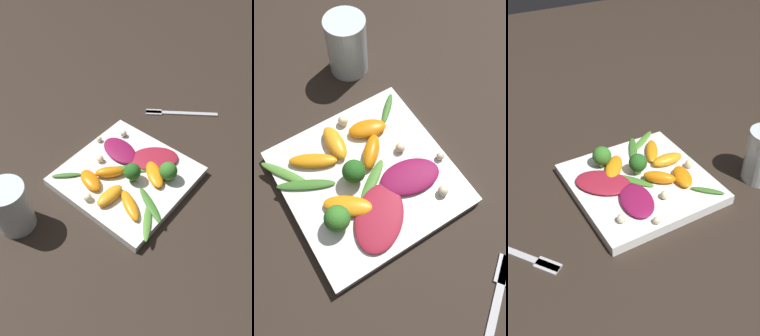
# 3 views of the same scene
# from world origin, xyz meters

# --- Properties ---
(ground_plane) EXTENTS (2.40, 2.40, 0.00)m
(ground_plane) POSITION_xyz_m (0.00, 0.00, 0.00)
(ground_plane) COLOR #2D231C
(plate) EXTENTS (0.25, 0.25, 0.02)m
(plate) POSITION_xyz_m (0.00, 0.00, 0.01)
(plate) COLOR white
(plate) RESTS_ON ground_plane
(drinking_glass) EXTENTS (0.07, 0.07, 0.10)m
(drinking_glass) POSITION_xyz_m (0.09, 0.22, 0.05)
(drinking_glass) COLOR silver
(drinking_glass) RESTS_ON ground_plane
(fork) EXTENTS (0.16, 0.12, 0.01)m
(fork) POSITION_xyz_m (0.05, -0.25, 0.00)
(fork) COLOR #B2B2B7
(fork) RESTS_ON ground_plane
(radicchio_leaf_0) EXTENTS (0.12, 0.12, 0.01)m
(radicchio_leaf_0) POSITION_xyz_m (-0.02, -0.07, 0.02)
(radicchio_leaf_0) COLOR maroon
(radicchio_leaf_0) RESTS_ON plate
(radicchio_leaf_1) EXTENTS (0.10, 0.08, 0.01)m
(radicchio_leaf_1) POSITION_xyz_m (0.05, -0.04, 0.03)
(radicchio_leaf_1) COLOR maroon
(radicchio_leaf_1) RESTS_ON plate
(orange_segment_0) EXTENTS (0.03, 0.06, 0.02)m
(orange_segment_0) POSITION_xyz_m (-0.02, 0.07, 0.03)
(orange_segment_0) COLOR orange
(orange_segment_0) RESTS_ON plate
(orange_segment_1) EXTENTS (0.08, 0.06, 0.01)m
(orange_segment_1) POSITION_xyz_m (-0.06, 0.06, 0.03)
(orange_segment_1) COLOR orange
(orange_segment_1) RESTS_ON plate
(orange_segment_2) EXTENTS (0.08, 0.07, 0.02)m
(orange_segment_2) POSITION_xyz_m (-0.05, -0.03, 0.03)
(orange_segment_2) COLOR orange
(orange_segment_2) RESTS_ON plate
(orange_segment_3) EXTENTS (0.06, 0.06, 0.02)m
(orange_segment_3) POSITION_xyz_m (0.02, 0.03, 0.03)
(orange_segment_3) COLOR orange
(orange_segment_3) RESTS_ON plate
(orange_segment_4) EXTENTS (0.07, 0.05, 0.02)m
(orange_segment_4) POSITION_xyz_m (0.04, 0.07, 0.03)
(orange_segment_4) COLOR orange
(orange_segment_4) RESTS_ON plate
(broccoli_floret_0) EXTENTS (0.04, 0.04, 0.04)m
(broccoli_floret_0) POSITION_xyz_m (-0.07, -0.04, 0.04)
(broccoli_floret_0) COLOR #84AD5B
(broccoli_floret_0) RESTS_ON plate
(broccoli_floret_1) EXTENTS (0.03, 0.03, 0.04)m
(broccoli_floret_1) POSITION_xyz_m (-0.02, 0.01, 0.04)
(broccoli_floret_1) COLOR #84AD5B
(broccoli_floret_1) RESTS_ON plate
(arugula_sprig_0) EXTENTS (0.05, 0.05, 0.01)m
(arugula_sprig_0) POSITION_xyz_m (0.09, 0.09, 0.02)
(arugula_sprig_0) COLOR #3D7528
(arugula_sprig_0) RESTS_ON plate
(arugula_sprig_1) EXTENTS (0.09, 0.06, 0.01)m
(arugula_sprig_1) POSITION_xyz_m (-0.09, 0.03, 0.02)
(arugula_sprig_1) COLOR #3D7528
(arugula_sprig_1) RESTS_ON plate
(arugula_sprig_2) EXTENTS (0.07, 0.06, 0.01)m
(arugula_sprig_2) POSITION_xyz_m (-0.00, -0.01, 0.02)
(arugula_sprig_2) COLOR #47842D
(arugula_sprig_2) RESTS_ON plate
(arugula_sprig_3) EXTENTS (0.06, 0.08, 0.01)m
(arugula_sprig_3) POSITION_xyz_m (-0.11, 0.07, 0.02)
(arugula_sprig_3) COLOR #518E33
(arugula_sprig_3) RESTS_ON plate
(macadamia_nut_0) EXTENTS (0.02, 0.02, 0.02)m
(macadamia_nut_0) POSITION_xyz_m (0.07, 0.01, 0.03)
(macadamia_nut_0) COLOR beige
(macadamia_nut_0) RESTS_ON plate
(macadamia_nut_1) EXTENTS (0.02, 0.02, 0.02)m
(macadamia_nut_1) POSITION_xyz_m (0.08, -0.08, 0.03)
(macadamia_nut_1) COLOR beige
(macadamia_nut_1) RESTS_ON plate
(macadamia_nut_2) EXTENTS (0.02, 0.02, 0.02)m
(macadamia_nut_2) POSITION_xyz_m (0.01, 0.10, 0.03)
(macadamia_nut_2) COLOR beige
(macadamia_nut_2) RESTS_ON plate
(macadamia_nut_3) EXTENTS (0.01, 0.01, 0.01)m
(macadamia_nut_3) POSITION_xyz_m (0.11, -0.03, 0.03)
(macadamia_nut_3) COLOR beige
(macadamia_nut_3) RESTS_ON plate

